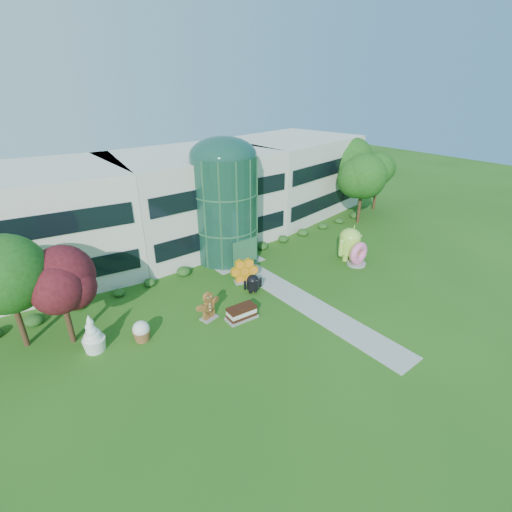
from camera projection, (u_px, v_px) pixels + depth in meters
ground at (316, 309)px, 28.20m from camera, size 140.00×140.00×0.00m
building at (193, 197)px, 38.92m from camera, size 46.00×15.00×9.30m
atrium at (225, 209)px, 34.57m from camera, size 6.00×6.00×9.80m
walkway at (298, 298)px, 29.60m from camera, size 2.40×20.00×0.04m
tree_red at (64, 303)px, 23.50m from camera, size 4.00×4.00×6.00m
trees_backdrop at (220, 213)px, 35.58m from camera, size 52.00×8.00×8.40m
android_green at (350, 241)px, 35.34m from camera, size 3.47×2.49×3.72m
android_black at (253, 282)px, 30.10m from camera, size 1.87×1.52×1.85m
donut at (357, 253)px, 34.57m from camera, size 2.25×1.09×2.33m
gingerbread at (208, 306)px, 26.67m from camera, size 2.57×1.46×2.24m
ice_cream_sandwich at (242, 313)px, 26.91m from camera, size 2.37×1.32×1.02m
honeycomb at (244, 272)px, 31.63m from camera, size 2.69×1.77×1.99m
froyo at (92, 333)px, 23.43m from camera, size 1.89×1.89×2.63m
cupcake at (141, 331)px, 24.62m from camera, size 1.42×1.42×1.45m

